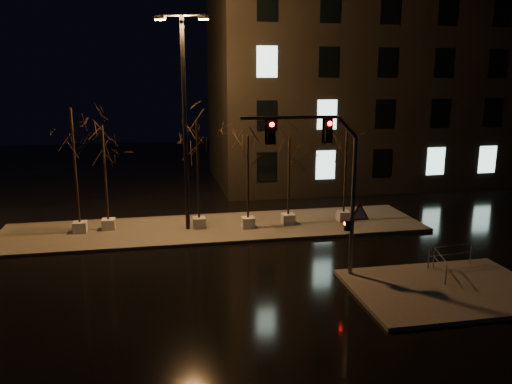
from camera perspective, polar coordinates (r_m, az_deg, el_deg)
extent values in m
plane|color=black|center=(20.83, -2.64, -9.03)|extent=(90.00, 90.00, 0.00)
cube|color=#47453F|center=(26.43, -4.56, -4.12)|extent=(22.00, 5.00, 0.15)
cube|color=#47453F|center=(20.21, 20.87, -10.36)|extent=(7.00, 5.00, 0.15)
cube|color=black|center=(40.76, 13.56, 12.07)|extent=(25.00, 12.00, 15.00)
cube|color=beige|center=(26.83, -19.46, -3.79)|extent=(0.65, 0.65, 0.55)
cylinder|color=black|center=(26.16, -19.96, 2.78)|extent=(0.11, 0.11, 5.69)
cube|color=beige|center=(26.90, -16.49, -3.54)|extent=(0.65, 0.65, 0.55)
cylinder|color=black|center=(26.30, -16.86, 2.11)|extent=(0.11, 0.11, 4.84)
cube|color=beige|center=(26.25, -6.51, -3.49)|extent=(0.65, 0.65, 0.55)
cylinder|color=black|center=(25.62, -6.66, 2.54)|extent=(0.11, 0.11, 5.05)
cube|color=beige|center=(26.12, -0.91, -3.49)|extent=(0.65, 0.65, 0.55)
cylinder|color=black|center=(25.55, -0.93, 1.73)|extent=(0.11, 0.11, 4.29)
cube|color=beige|center=(26.81, 3.69, -3.09)|extent=(0.65, 0.65, 0.55)
cylinder|color=black|center=(26.27, 3.76, 1.82)|extent=(0.11, 0.11, 4.12)
cube|color=beige|center=(27.70, 9.96, -2.73)|extent=(0.65, 0.65, 0.55)
cylinder|color=black|center=(27.14, 10.17, 2.51)|extent=(0.11, 0.11, 4.59)
cylinder|color=slate|center=(19.69, 11.00, -1.74)|extent=(0.16, 0.16, 5.46)
cylinder|color=slate|center=(18.30, 3.88, 8.48)|extent=(3.64, 0.15, 0.13)
cube|color=black|center=(18.78, 8.28, 6.95)|extent=(0.27, 0.20, 0.82)
cube|color=black|center=(18.17, 1.74, 6.89)|extent=(0.27, 0.20, 0.82)
cube|color=black|center=(19.81, 10.38, -3.80)|extent=(0.20, 0.16, 0.41)
cone|color=red|center=(19.82, 11.75, -2.49)|extent=(0.95, 0.03, 0.95)
sphere|color=#FF0C07|center=(19.15, 11.42, 7.77)|extent=(0.16, 0.16, 0.16)
cylinder|color=black|center=(25.19, -8.13, 7.37)|extent=(0.21, 0.21, 10.55)
cylinder|color=black|center=(25.26, -8.52, 19.37)|extent=(2.25, 0.78, 0.11)
cube|color=#FF9C32|center=(25.52, -10.93, 18.85)|extent=(0.59, 0.44, 0.21)
cube|color=#FF9C32|center=(25.01, -6.03, 19.14)|extent=(0.59, 0.44, 0.21)
cylinder|color=slate|center=(21.74, 19.13, -7.22)|extent=(0.05, 0.05, 0.83)
cylinder|color=slate|center=(22.92, 23.31, -6.54)|extent=(0.05, 0.05, 0.83)
cylinder|color=slate|center=(22.17, 21.37, -5.75)|extent=(2.02, 0.21, 0.04)
cylinder|color=slate|center=(22.28, 21.30, -6.65)|extent=(2.02, 0.21, 0.04)
cylinder|color=slate|center=(20.32, 20.90, -8.80)|extent=(0.04, 0.04, 0.80)
cylinder|color=slate|center=(21.92, 19.65, -7.13)|extent=(0.04, 0.04, 0.80)
cylinder|color=slate|center=(20.97, 20.34, -6.80)|extent=(0.52, 1.71, 0.04)
cylinder|color=slate|center=(21.09, 20.27, -7.71)|extent=(0.52, 1.71, 0.04)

